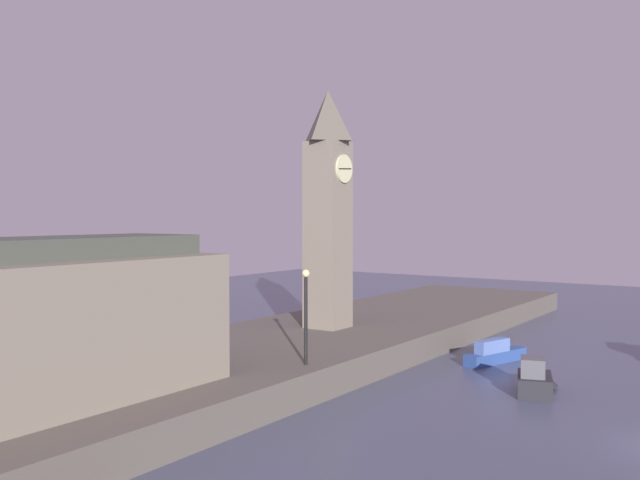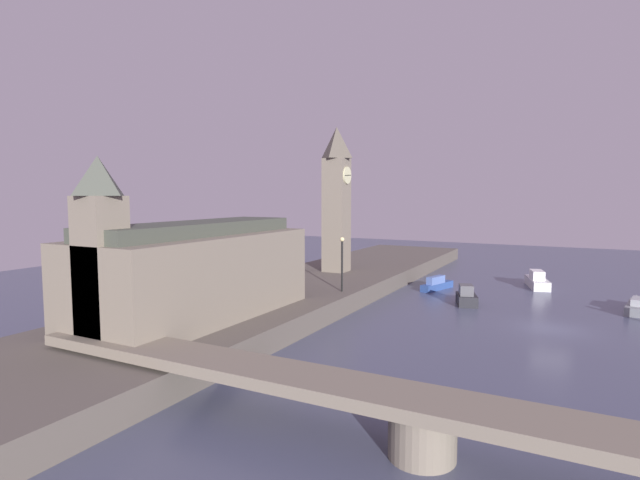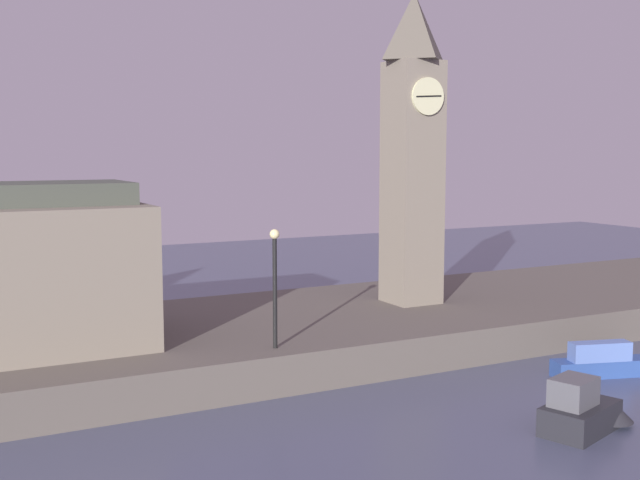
# 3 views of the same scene
# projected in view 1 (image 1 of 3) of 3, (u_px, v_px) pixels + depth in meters

# --- Properties ---
(far_embankment) EXTENTS (70.00, 12.00, 1.50)m
(far_embankment) POSITION_uv_depth(u_px,v_px,m) (247.00, 362.00, 35.66)
(far_embankment) COLOR #5B544C
(far_embankment) RESTS_ON ground
(clock_tower) EXTENTS (2.44, 2.48, 14.34)m
(clock_tower) POSITION_uv_depth(u_px,v_px,m) (328.00, 205.00, 41.91)
(clock_tower) COLOR slate
(clock_tower) RESTS_ON far_embankment
(streetlamp) EXTENTS (0.36, 0.36, 4.36)m
(streetlamp) POSITION_uv_depth(u_px,v_px,m) (306.00, 306.00, 31.56)
(streetlamp) COLOR black
(streetlamp) RESTS_ON far_embankment
(boat_barge_dark) EXTENTS (3.73, 2.29, 1.76)m
(boat_barge_dark) POSITION_uv_depth(u_px,v_px,m) (536.00, 379.00, 32.43)
(boat_barge_dark) COLOR #232328
(boat_barge_dark) RESTS_ON ground
(boat_tour_blue) EXTENTS (5.10, 2.21, 1.59)m
(boat_tour_blue) POSITION_uv_depth(u_px,v_px,m) (497.00, 353.00, 39.33)
(boat_tour_blue) COLOR #2D4C93
(boat_tour_blue) RESTS_ON ground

